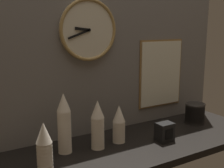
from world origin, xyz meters
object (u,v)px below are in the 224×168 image
at_px(cup_stack_left, 64,123).
at_px(wall_clock, 89,30).
at_px(cup_stack_center_left, 98,125).
at_px(cup_stack_far_left, 44,147).
at_px(cup_stack_center, 119,124).
at_px(napkin_dispenser, 165,132).
at_px(menu_board, 161,74).
at_px(bowl_stack_far_right, 195,113).

relative_size(cup_stack_left, wall_clock, 0.90).
xyz_separation_m(cup_stack_center_left, cup_stack_far_left, (-0.32, -0.10, -0.02)).
xyz_separation_m(cup_stack_center, napkin_dispenser, (0.24, -0.12, -0.06)).
distance_m(wall_clock, menu_board, 0.63).
xyz_separation_m(cup_stack_far_left, menu_board, (0.93, 0.30, 0.21)).
relative_size(cup_stack_center, bowl_stack_far_right, 1.54).
bearing_deg(cup_stack_left, wall_clock, 34.52).
bearing_deg(bowl_stack_far_right, napkin_dispenser, -161.43).
relative_size(cup_stack_left, menu_board, 0.69).
relative_size(cup_stack_center_left, wall_clock, 0.76).
distance_m(cup_stack_center, bowl_stack_far_right, 0.62).
xyz_separation_m(cup_stack_center_left, wall_clock, (0.05, 0.20, 0.50)).
bearing_deg(cup_stack_center, bowl_stack_far_right, 0.59).
distance_m(menu_board, napkin_dispenser, 0.48).
distance_m(cup_stack_center, napkin_dispenser, 0.27).
height_order(cup_stack_center_left, menu_board, menu_board).
bearing_deg(menu_board, cup_stack_center, -157.41).
distance_m(bowl_stack_far_right, wall_clock, 0.92).
relative_size(cup_stack_left, bowl_stack_far_right, 2.27).
bearing_deg(cup_stack_center_left, bowl_stack_far_right, 1.51).
relative_size(cup_stack_center_left, cup_stack_far_left, 1.15).
bearing_deg(wall_clock, bowl_stack_far_right, -14.04).
bearing_deg(bowl_stack_far_right, wall_clock, 165.96).
distance_m(cup_stack_center_left, cup_stack_center, 0.15).
bearing_deg(cup_stack_center_left, cup_stack_left, 165.87).
relative_size(cup_stack_center_left, menu_board, 0.58).
bearing_deg(cup_stack_far_left, cup_stack_center, 13.34).
height_order(cup_stack_far_left, bowl_stack_far_right, cup_stack_far_left).
xyz_separation_m(cup_stack_far_left, wall_clock, (0.37, 0.29, 0.51)).
distance_m(cup_stack_left, napkin_dispenser, 0.58).
relative_size(cup_stack_far_left, wall_clock, 0.66).
distance_m(cup_stack_center_left, bowl_stack_far_right, 0.76).
bearing_deg(wall_clock, menu_board, 0.92).
height_order(cup_stack_far_left, wall_clock, wall_clock).
xyz_separation_m(cup_stack_far_left, napkin_dispenser, (0.70, -0.01, -0.06)).
distance_m(cup_stack_left, wall_clock, 0.54).
distance_m(bowl_stack_far_right, napkin_dispenser, 0.40).
height_order(cup_stack_left, wall_clock, wall_clock).
xyz_separation_m(bowl_stack_far_right, wall_clock, (-0.71, 0.18, 0.56)).
bearing_deg(cup_stack_left, menu_board, 11.80).
bearing_deg(bowl_stack_far_right, cup_stack_center, -179.41).
xyz_separation_m(cup_stack_center_left, bowl_stack_far_right, (0.76, 0.02, -0.06)).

